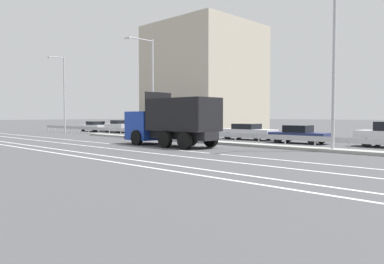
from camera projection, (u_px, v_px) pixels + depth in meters
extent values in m
plane|color=#424244|center=(200.00, 145.00, 26.01)|extent=(320.00, 320.00, 0.00)
cube|color=silver|center=(150.00, 148.00, 23.82)|extent=(60.10, 0.16, 0.01)
cube|color=silver|center=(122.00, 150.00, 22.28)|extent=(60.10, 0.16, 0.01)
cube|color=silver|center=(84.00, 153.00, 20.47)|extent=(60.10, 0.16, 0.01)
cube|color=silver|center=(64.00, 154.00, 19.68)|extent=(60.10, 0.16, 0.01)
cube|color=gray|center=(215.00, 142.00, 27.13)|extent=(33.06, 1.10, 0.18)
cube|color=#9EA0A5|center=(224.00, 135.00, 27.86)|extent=(60.10, 0.04, 0.32)
cylinder|color=#ADADB2|center=(48.00, 129.00, 48.72)|extent=(0.09, 0.09, 0.62)
cylinder|color=#ADADB2|center=(55.00, 129.00, 47.28)|extent=(0.09, 0.09, 0.62)
cylinder|color=#ADADB2|center=(63.00, 130.00, 45.84)|extent=(0.09, 0.09, 0.62)
cylinder|color=#ADADB2|center=(71.00, 130.00, 44.40)|extent=(0.09, 0.09, 0.62)
cylinder|color=#ADADB2|center=(79.00, 131.00, 42.97)|extent=(0.09, 0.09, 0.62)
cylinder|color=#ADADB2|center=(89.00, 131.00, 41.53)|extent=(0.09, 0.09, 0.62)
cylinder|color=#ADADB2|center=(99.00, 132.00, 40.09)|extent=(0.09, 0.09, 0.62)
cylinder|color=#ADADB2|center=(109.00, 132.00, 38.66)|extent=(0.09, 0.09, 0.62)
cylinder|color=#ADADB2|center=(121.00, 133.00, 37.22)|extent=(0.09, 0.09, 0.62)
cylinder|color=#ADADB2|center=(133.00, 134.00, 35.78)|extent=(0.09, 0.09, 0.62)
cylinder|color=#ADADB2|center=(147.00, 134.00, 34.34)|extent=(0.09, 0.09, 0.62)
cylinder|color=#ADADB2|center=(161.00, 135.00, 32.91)|extent=(0.09, 0.09, 0.62)
cylinder|color=#ADADB2|center=(177.00, 136.00, 31.47)|extent=(0.09, 0.09, 0.62)
cylinder|color=#ADADB2|center=(195.00, 137.00, 30.03)|extent=(0.09, 0.09, 0.62)
cylinder|color=#ADADB2|center=(214.00, 138.00, 28.59)|extent=(0.09, 0.09, 0.62)
cylinder|color=#ADADB2|center=(235.00, 139.00, 27.16)|extent=(0.09, 0.09, 0.62)
cylinder|color=#ADADB2|center=(259.00, 141.00, 25.72)|extent=(0.09, 0.09, 0.62)
cylinder|color=#ADADB2|center=(285.00, 142.00, 24.28)|extent=(0.09, 0.09, 0.62)
cylinder|color=#ADADB2|center=(315.00, 144.00, 22.84)|extent=(0.09, 0.09, 0.62)
cylinder|color=#ADADB2|center=(349.00, 146.00, 21.41)|extent=(0.09, 0.09, 0.62)
cube|color=#19389E|center=(147.00, 126.00, 26.83)|extent=(2.19, 2.39, 2.01)
cube|color=black|center=(138.00, 121.00, 27.59)|extent=(0.03, 2.06, 0.77)
cube|color=black|center=(138.00, 137.00, 27.67)|extent=(0.10, 2.34, 0.24)
cube|color=black|center=(183.00, 135.00, 24.30)|extent=(5.11, 1.32, 0.53)
cube|color=black|center=(183.00, 130.00, 24.28)|extent=(4.90, 2.30, 0.12)
cube|color=black|center=(170.00, 114.00, 23.45)|extent=(4.90, 0.10, 1.99)
cube|color=black|center=(194.00, 114.00, 25.02)|extent=(4.90, 0.10, 1.99)
cube|color=black|center=(158.00, 110.00, 25.91)|extent=(0.10, 2.30, 2.48)
cube|color=black|center=(210.00, 114.00, 22.55)|extent=(0.10, 2.30, 1.99)
cylinder|color=black|center=(137.00, 138.00, 25.80)|extent=(1.04, 0.32, 1.04)
cylinder|color=black|center=(163.00, 136.00, 27.47)|extent=(1.04, 0.32, 1.04)
cylinder|color=black|center=(165.00, 140.00, 23.74)|extent=(1.04, 0.32, 1.04)
cylinder|color=black|center=(191.00, 138.00, 25.41)|extent=(1.04, 0.32, 1.04)
cylinder|color=black|center=(185.00, 141.00, 22.49)|extent=(1.04, 0.32, 1.04)
cylinder|color=black|center=(211.00, 139.00, 24.16)|extent=(1.04, 0.32, 1.04)
cylinder|color=white|center=(166.00, 138.00, 30.87)|extent=(0.16, 0.16, 0.34)
cylinder|color=black|center=(166.00, 134.00, 30.85)|extent=(0.16, 0.16, 0.34)
cylinder|color=white|center=(166.00, 130.00, 30.84)|extent=(0.16, 0.16, 0.34)
cylinder|color=black|center=(166.00, 126.00, 30.82)|extent=(0.16, 0.16, 0.34)
cylinder|color=white|center=(166.00, 122.00, 30.81)|extent=(0.16, 0.16, 0.34)
cylinder|color=#1E4CB2|center=(166.00, 115.00, 30.78)|extent=(0.71, 0.03, 0.71)
cylinder|color=white|center=(166.00, 115.00, 30.78)|extent=(0.77, 0.02, 0.77)
cylinder|color=#ADADB2|center=(64.00, 95.00, 43.36)|extent=(0.18, 0.18, 8.83)
cylinder|color=#ADADB2|center=(57.00, 57.00, 42.53)|extent=(0.13, 1.77, 0.10)
cube|color=silver|center=(49.00, 57.00, 41.89)|extent=(0.70, 0.21, 0.12)
cylinder|color=#ADADB2|center=(153.00, 90.00, 32.14)|extent=(0.18, 0.18, 8.54)
cylinder|color=#ADADB2|center=(140.00, 39.00, 31.05)|extent=(0.12, 2.56, 0.10)
cube|color=silver|center=(128.00, 38.00, 30.15)|extent=(0.70, 0.21, 0.12)
cylinder|color=#ADADB2|center=(334.00, 63.00, 20.72)|extent=(0.18, 0.18, 9.90)
cube|color=silver|center=(95.00, 127.00, 47.46)|extent=(4.23, 1.90, 0.56)
cube|color=black|center=(95.00, 123.00, 47.35)|extent=(1.78, 1.67, 0.44)
cylinder|color=black|center=(83.00, 129.00, 47.75)|extent=(0.60, 0.20, 0.60)
cylinder|color=black|center=(96.00, 129.00, 49.03)|extent=(0.60, 0.20, 0.60)
cylinder|color=black|center=(94.00, 130.00, 45.91)|extent=(0.60, 0.20, 0.60)
cylinder|color=black|center=(107.00, 129.00, 47.19)|extent=(0.60, 0.20, 0.60)
cube|color=silver|center=(120.00, 127.00, 44.53)|extent=(4.11, 2.13, 0.77)
cube|color=black|center=(120.00, 122.00, 44.41)|extent=(1.78, 1.76, 0.41)
cylinder|color=black|center=(108.00, 130.00, 44.87)|extent=(0.61, 0.24, 0.60)
cylinder|color=black|center=(121.00, 130.00, 46.06)|extent=(0.61, 0.24, 0.60)
cylinder|color=black|center=(118.00, 131.00, 43.03)|extent=(0.61, 0.24, 0.60)
cylinder|color=black|center=(132.00, 130.00, 44.22)|extent=(0.61, 0.24, 0.60)
cube|color=black|center=(151.00, 129.00, 39.71)|extent=(4.73, 1.85, 0.54)
cube|color=black|center=(150.00, 124.00, 39.79)|extent=(2.00, 1.60, 0.56)
cylinder|color=black|center=(166.00, 132.00, 39.28)|extent=(0.60, 0.21, 0.60)
cylinder|color=black|center=(154.00, 133.00, 38.09)|extent=(0.60, 0.21, 0.60)
cylinder|color=black|center=(149.00, 131.00, 41.36)|extent=(0.60, 0.21, 0.60)
cylinder|color=black|center=(137.00, 132.00, 40.16)|extent=(0.60, 0.21, 0.60)
cube|color=silver|center=(190.00, 131.00, 35.45)|extent=(4.49, 2.11, 0.60)
cube|color=black|center=(191.00, 125.00, 35.34)|extent=(1.93, 1.77, 0.52)
cylinder|color=black|center=(173.00, 134.00, 35.70)|extent=(0.61, 0.23, 0.60)
cylinder|color=black|center=(186.00, 133.00, 37.05)|extent=(0.61, 0.23, 0.60)
cylinder|color=black|center=(194.00, 135.00, 33.87)|extent=(0.61, 0.23, 0.60)
cylinder|color=black|center=(207.00, 134.00, 35.23)|extent=(0.61, 0.23, 0.60)
cube|color=silver|center=(248.00, 133.00, 31.49)|extent=(4.90, 1.84, 0.60)
cube|color=black|center=(246.00, 126.00, 31.57)|extent=(2.07, 1.59, 0.45)
cylinder|color=black|center=(269.00, 136.00, 31.06)|extent=(0.60, 0.21, 0.60)
cylinder|color=black|center=(257.00, 137.00, 29.85)|extent=(0.60, 0.21, 0.60)
cylinder|color=black|center=(239.00, 135.00, 33.16)|extent=(0.60, 0.21, 0.60)
cylinder|color=black|center=(228.00, 136.00, 31.94)|extent=(0.60, 0.21, 0.60)
cube|color=navy|center=(300.00, 136.00, 27.44)|extent=(4.34, 2.08, 0.51)
cube|color=black|center=(298.00, 129.00, 27.50)|extent=(1.89, 1.69, 0.53)
cylinder|color=black|center=(321.00, 139.00, 27.24)|extent=(0.61, 0.24, 0.60)
cylinder|color=black|center=(312.00, 141.00, 25.96)|extent=(0.61, 0.24, 0.60)
cylinder|color=black|center=(288.00, 138.00, 28.94)|extent=(0.61, 0.24, 0.60)
cylinder|color=black|center=(278.00, 139.00, 27.65)|extent=(0.61, 0.24, 0.60)
cylinder|color=black|center=(378.00, 141.00, 25.16)|extent=(0.61, 0.24, 0.60)
cylinder|color=black|center=(367.00, 143.00, 24.01)|extent=(0.61, 0.24, 0.60)
cube|color=#B7AD99|center=(205.00, 79.00, 48.17)|extent=(12.05, 11.88, 13.44)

